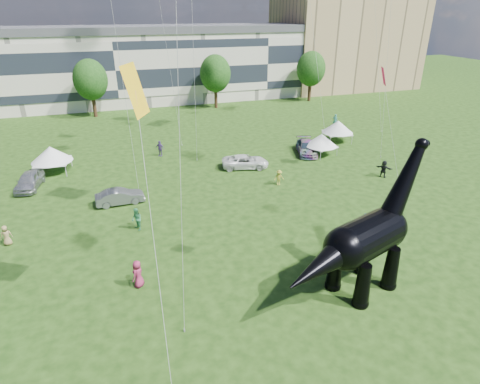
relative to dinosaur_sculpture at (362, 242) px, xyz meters
name	(u,v)px	position (x,y,z in m)	size (l,w,h in m)	color
ground	(330,326)	(-3.08, -2.25, -3.50)	(220.00, 220.00, 0.00)	#16330C
terrace_row	(114,69)	(-11.08, 59.75, 2.50)	(78.00, 11.00, 12.00)	beige
apartment_block	(346,33)	(36.92, 62.75, 7.50)	(28.00, 18.00, 22.00)	tan
tree_mid_left	(90,76)	(-15.08, 50.75, 2.80)	(5.20, 5.20, 9.44)	#382314
tree_mid_right	(215,70)	(4.92, 50.75, 2.80)	(5.20, 5.20, 9.44)	#382314
tree_far_right	(311,66)	(22.92, 50.75, 2.80)	(5.20, 5.20, 9.44)	#382314
dinosaur_sculpture	(362,242)	(0.00, 0.00, 0.00)	(11.18, 5.30, 9.26)	black
car_silver	(29,181)	(-21.21, 23.27, -2.70)	(1.88, 4.67, 1.59)	#BBBCC0
car_grey	(120,197)	(-13.13, 17.03, -2.80)	(1.47, 4.21, 1.39)	slate
car_white	(245,162)	(0.33, 21.87, -2.79)	(2.33, 5.05, 1.40)	white
car_dark	(307,148)	(8.77, 23.95, -2.74)	(2.12, 5.22, 1.51)	#595960
gazebo_near	(321,140)	(10.17, 23.07, -1.69)	(4.57, 4.57, 2.57)	white
gazebo_far	(338,127)	(14.78, 27.12, -1.57)	(4.50, 4.50, 2.75)	silver
gazebo_left	(51,154)	(-19.38, 27.05, -1.48)	(4.61, 4.61, 2.87)	white
visitors	(219,201)	(-5.09, 13.01, -2.63)	(52.58, 46.01, 1.87)	#388D57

